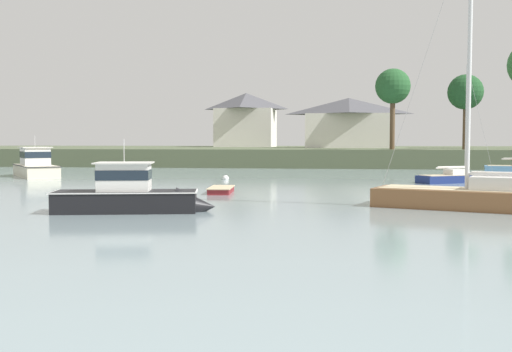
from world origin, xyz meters
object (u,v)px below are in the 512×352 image
(sailboat_navy, at_px, (459,180))
(cruiser_black, at_px, (138,200))
(sailboat_wood, at_px, (485,203))
(cruiser_cream, at_px, (34,169))
(dinghy_maroon, at_px, (221,191))
(mooring_buoy_white, at_px, (226,178))

(sailboat_navy, distance_m, cruiser_black, 26.82)
(cruiser_black, bearing_deg, sailboat_wood, 11.01)
(cruiser_cream, distance_m, cruiser_black, 29.37)
(cruiser_cream, bearing_deg, sailboat_wood, -33.18)
(sailboat_navy, xyz_separation_m, cruiser_cream, (-34.30, 3.16, 0.37))
(dinghy_maroon, height_order, mooring_buoy_white, mooring_buoy_white)
(sailboat_navy, distance_m, cruiser_cream, 34.45)
(cruiser_black, xyz_separation_m, mooring_buoy_white, (-0.27, 21.70, -0.40))
(sailboat_wood, xyz_separation_m, cruiser_black, (-14.81, -2.88, 0.21))
(cruiser_black, distance_m, mooring_buoy_white, 21.70)
(dinghy_maroon, relative_size, cruiser_cream, 0.40)
(sailboat_wood, bearing_deg, sailboat_navy, 82.63)
(cruiser_cream, xyz_separation_m, cruiser_black, (17.20, -23.81, -0.08))
(dinghy_maroon, bearing_deg, cruiser_black, -99.90)
(cruiser_black, bearing_deg, dinghy_maroon, 80.10)
(cruiser_black, bearing_deg, cruiser_cream, 125.84)
(cruiser_black, bearing_deg, mooring_buoy_white, 90.70)
(sailboat_navy, distance_m, mooring_buoy_white, 17.40)
(sailboat_navy, height_order, cruiser_black, sailboat_navy)
(sailboat_wood, height_order, mooring_buoy_white, sailboat_wood)
(sailboat_navy, bearing_deg, cruiser_cream, 174.74)
(cruiser_cream, height_order, mooring_buoy_white, cruiser_cream)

